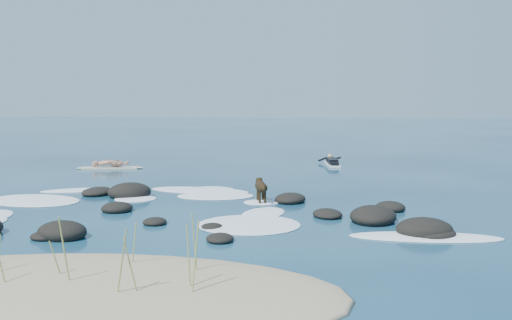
{
  "coord_description": "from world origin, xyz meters",
  "views": [
    {
      "loc": [
        3.65,
        -16.87,
        3.15
      ],
      "look_at": [
        1.93,
        4.0,
        0.9
      ],
      "focal_mm": 40.0,
      "sensor_mm": 36.0,
      "label": 1
    }
  ],
  "objects": [
    {
      "name": "breaking_foam",
      "position": [
        -0.67,
        -0.61,
        0.01
      ],
      "size": [
        14.84,
        7.8,
        0.12
      ],
      "color": "white",
      "rests_on": "ground"
    },
    {
      "name": "dune_grass",
      "position": [
        0.2,
        -8.32,
        0.65
      ],
      "size": [
        4.23,
        1.75,
        1.23
      ],
      "color": "olive",
      "rests_on": "ground"
    },
    {
      "name": "sand_dune",
      "position": [
        0.0,
        -8.2,
        0.0
      ],
      "size": [
        9.0,
        4.4,
        0.6
      ],
      "primitive_type": "ellipsoid",
      "color": "#9E8966",
      "rests_on": "ground"
    },
    {
      "name": "standing_surfer_rig",
      "position": [
        -5.02,
        8.04,
        0.67
      ],
      "size": [
        2.97,
        0.9,
        1.69
      ],
      "rotation": [
        0.0,
        0.0,
        0.16
      ],
      "color": "beige",
      "rests_on": "ground"
    },
    {
      "name": "ground",
      "position": [
        0.0,
        0.0,
        0.0
      ],
      "size": [
        160.0,
        160.0,
        0.0
      ],
      "primitive_type": "plane",
      "color": "#0A2642",
      "rests_on": "ground"
    },
    {
      "name": "reef_rocks",
      "position": [
        0.08,
        -2.54,
        0.11
      ],
      "size": [
        14.77,
        7.37,
        0.62
      ],
      "color": "black",
      "rests_on": "ground"
    },
    {
      "name": "paddling_surfer_rig",
      "position": [
        5.04,
        10.4,
        0.15
      ],
      "size": [
        1.15,
        2.58,
        0.45
      ],
      "rotation": [
        0.0,
        0.0,
        1.65
      ],
      "color": "white",
      "rests_on": "ground"
    },
    {
      "name": "dog",
      "position": [
        2.4,
        0.15,
        0.51
      ],
      "size": [
        0.47,
        1.19,
        0.76
      ],
      "rotation": [
        0.0,
        0.0,
        1.8
      ],
      "color": "black",
      "rests_on": "ground"
    }
  ]
}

